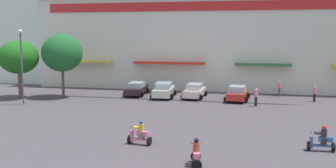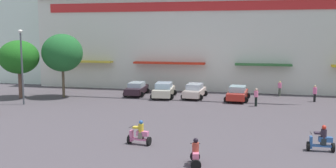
{
  "view_description": "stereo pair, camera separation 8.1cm",
  "coord_description": "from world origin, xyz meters",
  "px_view_note": "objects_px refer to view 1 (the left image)",
  "views": [
    {
      "loc": [
        4.44,
        -13.43,
        6.65
      ],
      "look_at": [
        -2.76,
        18.54,
        2.31
      ],
      "focal_mm": 41.52,
      "sensor_mm": 36.0,
      "label": 1
    },
    {
      "loc": [
        4.52,
        -13.41,
        6.65
      ],
      "look_at": [
        -2.76,
        18.54,
        2.31
      ],
      "focal_mm": 41.52,
      "sensor_mm": 36.0,
      "label": 2
    }
  ],
  "objects_px": {
    "scooter_rider_4": "(322,140)",
    "pedestrian_2": "(279,88)",
    "pedestrian_0": "(315,93)",
    "plaza_tree_0": "(62,53)",
    "parked_car_0": "(136,89)",
    "parked_car_1": "(164,90)",
    "pedestrian_1": "(256,96)",
    "plaza_tree_2": "(19,57)",
    "scooter_rider_1": "(140,134)",
    "parked_car_2": "(194,91)",
    "parked_car_3": "(237,93)",
    "scooter_rider_2": "(196,154)",
    "streetlamp_near": "(22,61)"
  },
  "relations": [
    {
      "from": "scooter_rider_4",
      "to": "pedestrian_2",
      "type": "bearing_deg",
      "value": 93.61
    },
    {
      "from": "pedestrian_2",
      "to": "pedestrian_0",
      "type": "bearing_deg",
      "value": -41.55
    },
    {
      "from": "plaza_tree_0",
      "to": "parked_car_0",
      "type": "height_order",
      "value": "plaza_tree_0"
    },
    {
      "from": "plaza_tree_0",
      "to": "parked_car_1",
      "type": "xyz_separation_m",
      "value": [
        10.12,
        2.25,
        -3.83
      ]
    },
    {
      "from": "scooter_rider_4",
      "to": "pedestrian_1",
      "type": "xyz_separation_m",
      "value": [
        -3.63,
        13.01,
        0.32
      ]
    },
    {
      "from": "plaza_tree_2",
      "to": "pedestrian_1",
      "type": "height_order",
      "value": "plaza_tree_2"
    },
    {
      "from": "scooter_rider_1",
      "to": "plaza_tree_2",
      "type": "bearing_deg",
      "value": 141.62
    },
    {
      "from": "parked_car_2",
      "to": "scooter_rider_4",
      "type": "bearing_deg",
      "value": -59.01
    },
    {
      "from": "plaza_tree_2",
      "to": "parked_car_0",
      "type": "relative_size",
      "value": 1.33
    },
    {
      "from": "plaza_tree_2",
      "to": "parked_car_3",
      "type": "height_order",
      "value": "plaza_tree_2"
    },
    {
      "from": "plaza_tree_0",
      "to": "scooter_rider_2",
      "type": "xyz_separation_m",
      "value": [
        16.5,
        -17.62,
        -4.01
      ]
    },
    {
      "from": "pedestrian_1",
      "to": "pedestrian_2",
      "type": "height_order",
      "value": "pedestrian_1"
    },
    {
      "from": "plaza_tree_0",
      "to": "scooter_rider_1",
      "type": "distance_m",
      "value": 19.75
    },
    {
      "from": "parked_car_1",
      "to": "pedestrian_1",
      "type": "xyz_separation_m",
      "value": [
        9.29,
        -2.87,
        0.17
      ]
    },
    {
      "from": "parked_car_2",
      "to": "parked_car_3",
      "type": "bearing_deg",
      "value": -7.63
    },
    {
      "from": "plaza_tree_0",
      "to": "scooter_rider_4",
      "type": "relative_size",
      "value": 4.32
    },
    {
      "from": "plaza_tree_0",
      "to": "plaza_tree_2",
      "type": "height_order",
      "value": "plaza_tree_0"
    },
    {
      "from": "plaza_tree_2",
      "to": "streetlamp_near",
      "type": "relative_size",
      "value": 0.85
    },
    {
      "from": "plaza_tree_0",
      "to": "pedestrian_0",
      "type": "relative_size",
      "value": 4.07
    },
    {
      "from": "pedestrian_1",
      "to": "streetlamp_near",
      "type": "relative_size",
      "value": 0.24
    },
    {
      "from": "pedestrian_1",
      "to": "pedestrian_0",
      "type": "bearing_deg",
      "value": 32.94
    },
    {
      "from": "parked_car_2",
      "to": "pedestrian_0",
      "type": "distance_m",
      "value": 11.69
    },
    {
      "from": "plaza_tree_0",
      "to": "pedestrian_1",
      "type": "distance_m",
      "value": 19.77
    },
    {
      "from": "pedestrian_0",
      "to": "streetlamp_near",
      "type": "xyz_separation_m",
      "value": [
        -26.64,
        -7.48,
        3.13
      ]
    },
    {
      "from": "parked_car_0",
      "to": "parked_car_3",
      "type": "xyz_separation_m",
      "value": [
        10.67,
        -0.91,
        0.01
      ]
    },
    {
      "from": "scooter_rider_4",
      "to": "pedestrian_0",
      "type": "height_order",
      "value": "pedestrian_0"
    },
    {
      "from": "plaza_tree_0",
      "to": "plaza_tree_2",
      "type": "relative_size",
      "value": 1.11
    },
    {
      "from": "parked_car_2",
      "to": "pedestrian_0",
      "type": "xyz_separation_m",
      "value": [
        11.68,
        0.3,
        0.17
      ]
    },
    {
      "from": "parked_car_1",
      "to": "parked_car_0",
      "type": "bearing_deg",
      "value": 167.01
    },
    {
      "from": "plaza_tree_2",
      "to": "pedestrian_1",
      "type": "distance_m",
      "value": 23.73
    },
    {
      "from": "parked_car_1",
      "to": "pedestrian_0",
      "type": "xyz_separation_m",
      "value": [
        14.83,
        0.71,
        0.14
      ]
    },
    {
      "from": "plaza_tree_2",
      "to": "pedestrian_0",
      "type": "distance_m",
      "value": 29.53
    },
    {
      "from": "streetlamp_near",
      "to": "pedestrian_1",
      "type": "bearing_deg",
      "value": 10.45
    },
    {
      "from": "parked_car_3",
      "to": "pedestrian_2",
      "type": "distance_m",
      "value": 5.57
    },
    {
      "from": "scooter_rider_4",
      "to": "pedestrian_1",
      "type": "bearing_deg",
      "value": 105.6
    },
    {
      "from": "plaza_tree_2",
      "to": "parked_car_3",
      "type": "xyz_separation_m",
      "value": [
        21.71,
        3.44,
        -3.46
      ]
    },
    {
      "from": "parked_car_0",
      "to": "scooter_rider_4",
      "type": "bearing_deg",
      "value": -45.91
    },
    {
      "from": "plaza_tree_0",
      "to": "plaza_tree_2",
      "type": "bearing_deg",
      "value": -161.5
    },
    {
      "from": "plaza_tree_2",
      "to": "parked_car_2",
      "type": "bearing_deg",
      "value": 13.05
    },
    {
      "from": "parked_car_2",
      "to": "plaza_tree_2",
      "type": "bearing_deg",
      "value": -166.95
    },
    {
      "from": "parked_car_3",
      "to": "scooter_rider_4",
      "type": "bearing_deg",
      "value": -70.95
    },
    {
      "from": "parked_car_2",
      "to": "scooter_rider_4",
      "type": "relative_size",
      "value": 2.88
    },
    {
      "from": "parked_car_2",
      "to": "scooter_rider_4",
      "type": "height_order",
      "value": "scooter_rider_4"
    },
    {
      "from": "plaza_tree_0",
      "to": "pedestrian_1",
      "type": "relative_size",
      "value": 3.95
    },
    {
      "from": "parked_car_1",
      "to": "scooter_rider_1",
      "type": "xyz_separation_m",
      "value": [
        2.54,
        -16.88,
        -0.15
      ]
    },
    {
      "from": "plaza_tree_2",
      "to": "parked_car_1",
      "type": "bearing_deg",
      "value": 14.28
    },
    {
      "from": "parked_car_0",
      "to": "scooter_rider_2",
      "type": "xyz_separation_m",
      "value": [
        9.55,
        -20.6,
        -0.12
      ]
    },
    {
      "from": "pedestrian_2",
      "to": "streetlamp_near",
      "type": "distance_m",
      "value": 25.85
    },
    {
      "from": "scooter_rider_4",
      "to": "parked_car_0",
      "type": "bearing_deg",
      "value": 134.09
    },
    {
      "from": "parked_car_2",
      "to": "scooter_rider_1",
      "type": "relative_size",
      "value": 2.92
    }
  ]
}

